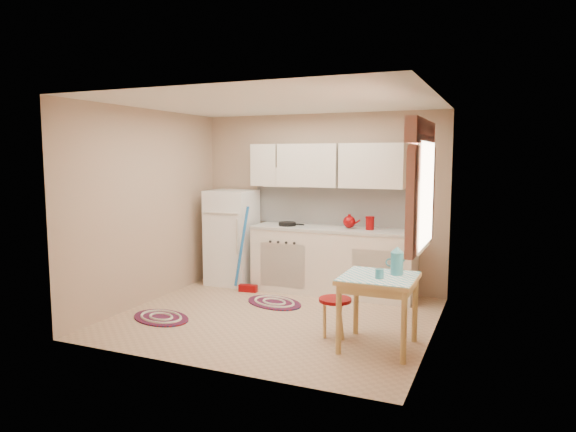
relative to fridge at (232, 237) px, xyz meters
The scene contains 14 objects.
room_shell 1.96m from the fridge, 35.34° to the right, with size 3.64×3.60×2.52m.
fridge is the anchor object (origin of this frame).
broom 0.57m from the fridge, 38.19° to the right, with size 0.28×0.12×1.20m, color blue, non-canonical shape.
base_cabinets 1.58m from the fridge, ahead, with size 2.25×0.60×0.88m, color silver.
countertop 1.57m from the fridge, ahead, with size 2.27×0.62×0.04m, color #BBB9B2.
frying_pan 0.93m from the fridge, ahead, with size 0.25×0.25×0.05m, color black.
red_kettle 1.82m from the fridge, ahead, with size 0.19×0.17×0.19m, color #7F0406, non-canonical shape.
red_canister 2.10m from the fridge, ahead, with size 0.11×0.11×0.16m, color #7F0406.
table 3.16m from the fridge, 33.59° to the right, with size 0.72×0.72×0.72m, color tan.
stool 2.73m from the fridge, 37.29° to the right, with size 0.34×0.34×0.42m, color #7F0406.
coffee_pot 3.21m from the fridge, 30.31° to the right, with size 0.15×0.13×0.31m, color teal, non-canonical shape.
mug 3.22m from the fridge, 34.79° to the right, with size 0.08×0.08×0.10m, color teal.
rug_center 1.43m from the fridge, 35.42° to the right, with size 0.82×0.55×0.02m, color maroon, non-canonical shape.
rug_left 1.95m from the fridge, 88.22° to the right, with size 0.79×0.53×0.02m, color maroon, non-canonical shape.
Camera 1 is at (2.45, -5.37, 1.89)m, focal length 32.00 mm.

